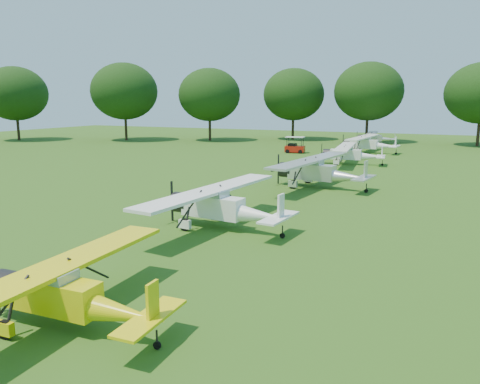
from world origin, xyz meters
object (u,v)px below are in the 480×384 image
Objects in this scene: aircraft_5 at (350,153)px; golf_cart at (294,147)px; aircraft_4 at (319,170)px; aircraft_6 at (368,143)px; aircraft_2 at (66,292)px; aircraft_3 at (221,204)px; aircraft_7 at (375,137)px.

golf_cart is (-8.90, 8.28, -0.53)m from aircraft_5.
aircraft_4 is 1.06× the size of aircraft_6.
aircraft_5 is 12.17m from golf_cart.
aircraft_5 is 12.14m from aircraft_6.
aircraft_3 is (-0.85, 11.84, 0.17)m from aircraft_2.
aircraft_2 is 0.81× the size of aircraft_4.
aircraft_2 is at bearing -96.39° from aircraft_5.
aircraft_3 is 1.18× the size of aircraft_7.
aircraft_4 is 24.89m from golf_cart.
aircraft_2 is at bearing -85.29° from aircraft_6.
aircraft_3 reaches higher than aircraft_7.
aircraft_4 reaches higher than aircraft_3.
aircraft_5 is at bearing 87.79° from aircraft_2.
aircraft_4 reaches higher than aircraft_2.
aircraft_6 is at bearing 84.78° from aircraft_5.
aircraft_3 is at bearing -98.19° from aircraft_5.
aircraft_6 is 9.53m from golf_cart.
aircraft_6 is (-0.75, 26.87, -0.08)m from aircraft_4.
aircraft_3 reaches higher than aircraft_5.
aircraft_4 reaches higher than golf_cart.
aircraft_7 is (-1.17, 65.61, -0.03)m from aircraft_2.
aircraft_7 is at bearing 99.38° from aircraft_6.
aircraft_4 is at bearing -92.28° from aircraft_7.
aircraft_5 is at bearing 93.58° from aircraft_3.
aircraft_6 reaches higher than aircraft_2.
aircraft_4 is 40.12m from aircraft_7.
aircraft_3 is 28.45m from aircraft_5.
aircraft_5 is at bearing -84.39° from aircraft_6.
aircraft_3 is 0.94× the size of aircraft_4.
aircraft_5 is 0.92× the size of aircraft_6.
aircraft_2 is 49.34m from golf_cart.
aircraft_5 is at bearing 99.32° from aircraft_4.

